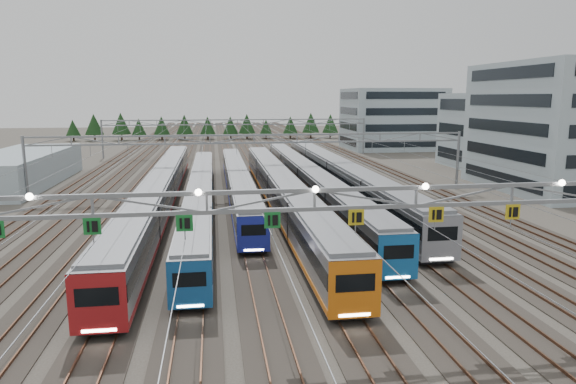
{
  "coord_description": "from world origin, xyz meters",
  "views": [
    {
      "loc": [
        -5.19,
        -25.93,
        12.61
      ],
      "look_at": [
        1.88,
        22.61,
        3.5
      ],
      "focal_mm": 32.0,
      "sensor_mm": 36.0,
      "label": 1
    }
  ],
  "objects": [
    {
      "name": "ground",
      "position": [
        0.0,
        0.0,
        0.0
      ],
      "size": [
        400.0,
        400.0,
        0.0
      ],
      "primitive_type": "plane",
      "color": "#47423A",
      "rests_on": "ground"
    },
    {
      "name": "track_bed",
      "position": [
        0.0,
        100.0,
        1.49
      ],
      "size": [
        54.0,
        260.0,
        5.42
      ],
      "color": "#2D2823",
      "rests_on": "ground"
    },
    {
      "name": "train_a",
      "position": [
        -11.25,
        33.15,
        2.18
      ],
      "size": [
        2.96,
        66.85,
        3.86
      ],
      "color": "black",
      "rests_on": "ground"
    },
    {
      "name": "train_b",
      "position": [
        -6.75,
        31.45,
        1.94
      ],
      "size": [
        2.61,
        58.11,
        3.39
      ],
      "color": "black",
      "rests_on": "ground"
    },
    {
      "name": "train_c",
      "position": [
        -2.25,
        38.74,
        1.97
      ],
      "size": [
        2.64,
        51.78,
        3.43
      ],
      "color": "black",
      "rests_on": "ground"
    },
    {
      "name": "train_d",
      "position": [
        2.25,
        30.69,
        2.22
      ],
      "size": [
        3.01,
        62.05,
        3.93
      ],
      "color": "black",
      "rests_on": "ground"
    },
    {
      "name": "train_e",
      "position": [
        6.75,
        37.86,
        2.1
      ],
      "size": [
        2.84,
        65.4,
        3.7
      ],
      "color": "black",
      "rests_on": "ground"
    },
    {
      "name": "train_f",
      "position": [
        11.25,
        40.44,
        2.29
      ],
      "size": [
        3.12,
        64.3,
        4.08
      ],
      "color": "black",
      "rests_on": "ground"
    },
    {
      "name": "gantry_near",
      "position": [
        -0.05,
        -0.12,
        7.09
      ],
      "size": [
        56.36,
        0.61,
        8.08
      ],
      "color": "gray",
      "rests_on": "ground"
    },
    {
      "name": "gantry_mid",
      "position": [
        0.0,
        40.0,
        6.39
      ],
      "size": [
        56.36,
        0.36,
        8.0
      ],
      "color": "gray",
      "rests_on": "ground"
    },
    {
      "name": "gantry_far",
      "position": [
        0.0,
        85.0,
        6.39
      ],
      "size": [
        56.36,
        0.36,
        8.0
      ],
      "color": "gray",
      "rests_on": "ground"
    },
    {
      "name": "depot_bldg_south",
      "position": [
        42.09,
        37.78,
        8.58
      ],
      "size": [
        18.0,
        22.0,
        17.17
      ],
      "primitive_type": "cube",
      "color": "#A4BAC3",
      "rests_on": "ground"
    },
    {
      "name": "depot_bldg_mid",
      "position": [
        44.56,
        60.34,
        6.63
      ],
      "size": [
        14.0,
        16.0,
        13.26
      ],
      "primitive_type": "cube",
      "color": "#A4BAC3",
      "rests_on": "ground"
    },
    {
      "name": "depot_bldg_north",
      "position": [
        38.35,
        96.04,
        7.3
      ],
      "size": [
        22.0,
        18.0,
        14.59
      ],
      "primitive_type": "cube",
      "color": "#A4BAC3",
      "rests_on": "ground"
    },
    {
      "name": "west_shed",
      "position": [
        -33.11,
        52.81,
        2.32
      ],
      "size": [
        10.0,
        30.0,
        4.64
      ],
      "primitive_type": "cube",
      "color": "#A4BAC3",
      "rests_on": "ground"
    },
    {
      "name": "treeline",
      "position": [
        -4.05,
        130.24,
        4.23
      ],
      "size": [
        87.5,
        5.6,
        7.02
      ],
      "color": "#332114",
      "rests_on": "ground"
    }
  ]
}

